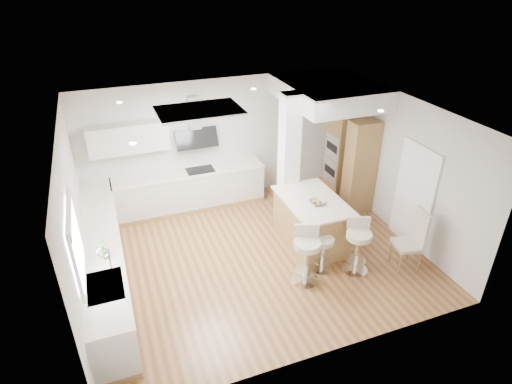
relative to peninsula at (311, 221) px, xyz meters
name	(u,v)px	position (x,y,z in m)	size (l,w,h in m)	color
ground	(257,255)	(-1.15, -0.04, -0.49)	(6.00, 6.00, 0.00)	#956237
ceiling	(257,255)	(-1.15, -0.04, -0.49)	(6.00, 5.00, 0.02)	white
wall_back	(217,141)	(-1.15, 2.46, 0.91)	(6.00, 0.04, 2.80)	beige
wall_left	(75,224)	(-4.15, -0.04, 0.91)	(0.04, 5.00, 2.80)	beige
wall_right	(399,166)	(1.85, -0.04, 0.91)	(0.04, 5.00, 2.80)	beige
skylight	(200,111)	(-1.94, 0.56, 2.28)	(4.10, 2.10, 0.06)	white
window_left	(75,240)	(-4.11, -0.94, 1.20)	(0.06, 1.28, 1.07)	white
doorway_right	(414,197)	(1.82, -0.64, 0.51)	(0.05, 1.00, 2.10)	#494239
counter_left	(105,260)	(-3.85, 0.19, -0.03)	(0.63, 4.50, 1.35)	#9E7A43
counter_back	(182,181)	(-2.07, 2.19, 0.20)	(3.62, 0.63, 2.50)	#9E7A43
pillar	(289,161)	(-0.10, 0.91, 0.91)	(0.35, 0.35, 2.80)	white
soffit	(329,92)	(0.95, 1.36, 2.11)	(1.78, 2.20, 0.40)	white
oven_column	(349,160)	(1.53, 1.19, 0.56)	(0.63, 1.21, 2.10)	#9E7A43
peninsula	(311,221)	(0.00, 0.00, 0.00)	(1.06, 1.60, 1.05)	#9E7A43
bar_stool_a	(307,253)	(-0.61, -1.01, 0.11)	(0.62, 0.62, 1.08)	silver
bar_stool_b	(323,247)	(-0.20, -0.82, -0.01)	(0.42, 0.42, 0.87)	silver
bar_stool_c	(358,243)	(0.37, -1.06, 0.09)	(0.61, 0.61, 1.04)	silver
dining_chair	(414,237)	(1.36, -1.31, 0.14)	(0.53, 0.53, 1.18)	beige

